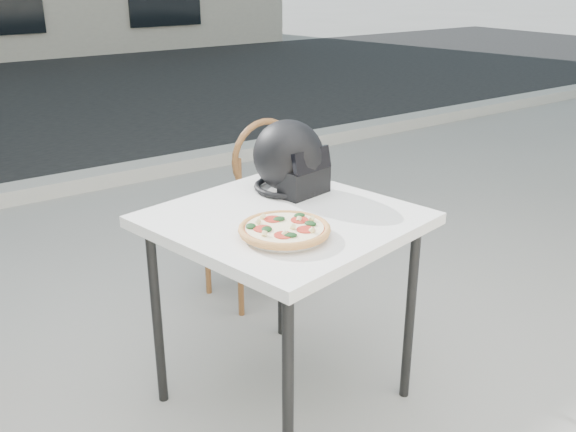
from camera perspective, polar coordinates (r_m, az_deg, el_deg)
ground at (r=2.83m, az=-7.26°, el=-15.76°), size 80.00×80.00×0.00m
curb at (r=5.38m, az=-22.65°, el=1.95°), size 30.00×0.25×0.12m
cafe_table_main at (r=2.43m, az=-0.36°, el=-1.51°), size 1.03×1.03×0.83m
plate at (r=2.21m, az=-0.31°, el=-1.67°), size 0.34×0.34×0.02m
pizza at (r=2.20m, az=-0.32°, el=-1.14°), size 0.33×0.33×0.04m
helmet at (r=2.63m, az=0.18°, el=5.01°), size 0.34×0.35×0.29m
cafe_chair_main at (r=3.30m, az=-3.04°, el=1.25°), size 0.42×0.42×1.02m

